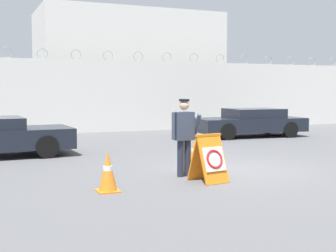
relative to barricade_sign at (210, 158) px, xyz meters
name	(u,v)px	position (x,y,z in m)	size (l,w,h in m)	color
ground_plane	(231,169)	(1.21, 1.15, -0.51)	(90.00, 90.00, 0.00)	#5B5B5E
perimeter_wall	(108,96)	(1.21, 12.30, 1.15)	(36.00, 0.30, 3.75)	silver
building_block	(128,69)	(3.72, 17.09, 2.63)	(9.98, 5.32, 6.27)	silver
barricade_sign	(210,158)	(0.00, 0.00, 0.00)	(0.72, 0.81, 1.03)	orange
security_guard	(184,133)	(-0.24, 0.77, 0.47)	(0.64, 0.38, 1.75)	#232838
traffic_cone_near	(108,171)	(-2.26, -0.09, -0.12)	(0.42, 0.42, 0.80)	orange
traffic_cone_mid	(195,153)	(0.62, 1.99, -0.17)	(0.38, 0.38, 0.69)	orange
parked_car_far_side	(250,122)	(6.01, 7.80, 0.09)	(4.66, 2.22, 1.17)	black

